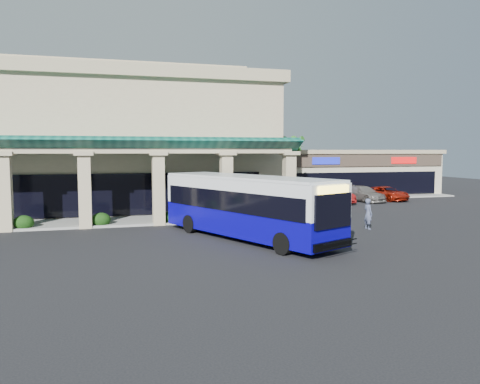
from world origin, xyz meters
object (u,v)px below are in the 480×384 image
object	(u,v)px
car_silver	(304,195)
car_red	(363,194)
pedestrian	(368,214)
car_gray	(386,193)
transit_bus	(247,208)
car_white	(338,195)

from	to	relation	value
car_silver	car_red	distance (m)	6.34
pedestrian	car_gray	distance (m)	17.99
transit_bus	car_red	world-z (taller)	transit_bus
car_white	car_red	bearing A→B (deg)	19.34
pedestrian	car_white	xyz separation A→B (m)	(5.03, 13.46, -0.21)
transit_bus	car_silver	world-z (taller)	transit_bus
transit_bus	car_gray	world-z (taller)	transit_bus
pedestrian	car_red	size ratio (longest dim) A/B	0.38
car_silver	car_white	distance (m)	3.28
pedestrian	car_gray	size ratio (longest dim) A/B	0.39
transit_bus	car_silver	distance (m)	17.76
car_silver	transit_bus	bearing A→B (deg)	-143.40
transit_bus	car_gray	size ratio (longest dim) A/B	2.55
pedestrian	car_red	xyz separation A→B (m)	(8.06, 14.29, -0.22)
pedestrian	car_red	distance (m)	16.40
car_red	car_gray	size ratio (longest dim) A/B	1.04
transit_bus	car_white	bearing A→B (deg)	23.80
transit_bus	car_silver	bearing A→B (deg)	32.12
car_white	car_red	distance (m)	3.14
car_red	transit_bus	bearing A→B (deg)	-148.29
transit_bus	car_white	size ratio (longest dim) A/B	2.75
car_gray	pedestrian	bearing A→B (deg)	-139.95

